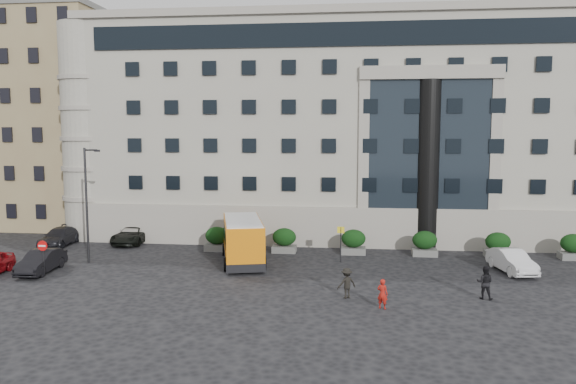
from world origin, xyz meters
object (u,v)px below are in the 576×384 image
object	(u,v)px
no_entry_sign	(43,251)
white_taxi	(512,261)
hedge_f	(573,247)
parked_car_c	(60,237)
pedestrian_b	(485,282)
parked_car_d	(133,235)
hedge_e	(498,245)
bus_stop_sign	(341,238)
hedge_d	(425,243)
street_lamp	(87,200)
minibus	(243,239)
pedestrian_c	(347,283)
parked_car_b	(41,261)
red_truck	(125,215)
hedge_b	(284,240)
hedge_a	(217,239)
hedge_c	(353,242)
pedestrian_a	(382,294)

from	to	relation	value
no_entry_sign	white_taxi	bearing A→B (deg)	8.76
no_entry_sign	hedge_f	bearing A→B (deg)	14.17
parked_car_c	pedestrian_b	xyz separation A→B (m)	(30.51, -10.92, 0.22)
parked_car_d	white_taxi	bearing A→B (deg)	-11.05
hedge_e	bus_stop_sign	xyz separation A→B (m)	(-11.30, -2.80, 0.80)
hedge_d	parked_car_c	xyz separation A→B (m)	(-28.60, 0.46, -0.23)
street_lamp	parked_car_c	distance (m)	8.17
minibus	pedestrian_c	size ratio (longest dim) A/B	4.53
parked_car_b	hedge_d	bearing A→B (deg)	13.91
hedge_d	minibus	size ratio (longest dim) A/B	0.24
red_truck	parked_car_b	bearing A→B (deg)	-78.94
red_truck	white_taxi	size ratio (longest dim) A/B	1.18
hedge_b	minibus	bearing A→B (deg)	-124.80
parked_car_b	pedestrian_c	distance (m)	20.08
hedge_b	hedge_f	xyz separation A→B (m)	(20.80, 0.00, 0.00)
hedge_e	white_taxi	size ratio (longest dim) A/B	0.41
hedge_d	pedestrian_b	distance (m)	10.64
hedge_d	parked_car_d	size ratio (longest dim) A/B	0.37
hedge_a	hedge_c	size ratio (longest dim) A/B	1.00
hedge_d	pedestrian_b	xyz separation A→B (m)	(1.91, -10.47, -0.01)
hedge_f	parked_car_d	distance (m)	33.56
hedge_a	hedge_d	bearing A→B (deg)	0.00
hedge_b	hedge_f	size ratio (longest dim) A/B	1.00
parked_car_d	pedestrian_a	world-z (taller)	pedestrian_a
hedge_d	hedge_b	bearing A→B (deg)	180.00
hedge_b	bus_stop_sign	bearing A→B (deg)	-33.07
hedge_e	white_taxi	distance (m)	4.29
pedestrian_a	red_truck	bearing A→B (deg)	-17.93
hedge_a	parked_car_d	world-z (taller)	hedge_a
hedge_e	no_entry_sign	xyz separation A→B (m)	(-29.80, -8.84, 0.72)
hedge_a	hedge_d	size ratio (longest dim) A/B	1.00
no_entry_sign	pedestrian_b	size ratio (longest dim) A/B	1.26
hedge_f	pedestrian_a	xyz separation A→B (m)	(-14.14, -12.80, -0.14)
parked_car_d	hedge_e	bearing A→B (deg)	-2.51
minibus	hedge_f	bearing A→B (deg)	-5.49
hedge_f	red_truck	world-z (taller)	red_truck
parked_car_b	pedestrian_a	size ratio (longest dim) A/B	2.81
hedge_c	hedge_e	distance (m)	10.40
red_truck	pedestrian_a	xyz separation A→B (m)	(22.47, -20.64, -0.61)
red_truck	parked_car_d	size ratio (longest dim) A/B	1.08
hedge_e	pedestrian_c	xyz separation A→B (m)	(-10.80, -11.19, -0.08)
hedge_d	red_truck	distance (m)	27.36
parked_car_d	pedestrian_b	distance (m)	27.93
hedge_c	pedestrian_c	distance (m)	11.20
white_taxi	pedestrian_a	size ratio (longest dim) A/B	2.87
hedge_f	pedestrian_a	distance (m)	19.07
hedge_d	bus_stop_sign	distance (m)	6.76
hedge_a	hedge_f	bearing A→B (deg)	0.00
hedge_a	red_truck	distance (m)	13.20
hedge_a	hedge_b	bearing A→B (deg)	0.00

